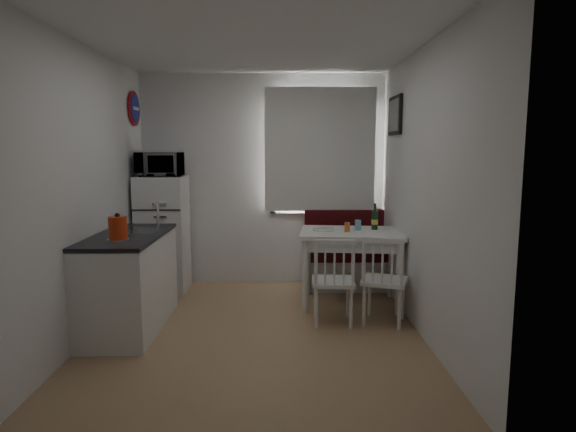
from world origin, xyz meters
name	(u,v)px	position (x,y,z in m)	size (l,w,h in m)	color
floor	(257,333)	(0.00, 0.00, 0.00)	(3.00, 3.50, 0.02)	tan
ceiling	(254,40)	(0.00, 0.00, 2.60)	(3.00, 3.50, 0.02)	white
wall_back	(263,180)	(0.00, 1.75, 1.30)	(3.00, 0.02, 2.60)	white
wall_front	(237,222)	(0.00, -1.75, 1.30)	(3.00, 0.02, 2.60)	white
wall_left	(86,193)	(-1.50, 0.00, 1.30)	(0.02, 3.50, 2.60)	white
wall_right	(424,193)	(1.50, 0.00, 1.30)	(0.02, 3.50, 2.60)	white
window	(320,154)	(0.70, 1.72, 1.62)	(1.22, 0.06, 1.47)	white
curtain	(320,150)	(0.70, 1.65, 1.68)	(1.35, 0.02, 1.50)	white
kitchen_counter	(130,281)	(-1.20, 0.16, 0.46)	(0.62, 1.32, 1.16)	white
wall_sign	(135,109)	(-1.47, 1.45, 2.15)	(0.40, 0.40, 0.03)	navy
picture_frame	(395,115)	(1.48, 1.10, 2.05)	(0.04, 0.52, 0.42)	black
bench	(356,262)	(1.14, 1.51, 0.31)	(1.31, 0.50, 0.94)	white
dining_table	(351,239)	(0.98, 0.83, 0.72)	(1.15, 0.86, 0.81)	white
chair_left	(334,272)	(0.73, 0.17, 0.53)	(0.42, 0.40, 0.46)	white
chair_right	(387,271)	(1.23, 0.17, 0.54)	(0.52, 0.51, 0.47)	white
fridge	(163,234)	(-1.18, 1.40, 0.69)	(0.55, 0.55, 1.37)	white
microwave	(160,164)	(-1.18, 1.35, 1.51)	(0.50, 0.34, 0.28)	white
kettle	(118,228)	(-1.15, -0.24, 1.02)	(0.18, 0.18, 0.24)	red
wine_bottle	(375,216)	(1.25, 0.93, 0.96)	(0.07, 0.07, 0.29)	#133D1B
drinking_glass_orange	(347,227)	(0.93, 0.78, 0.86)	(0.06, 0.06, 0.10)	orange
drinking_glass_blue	(358,225)	(1.06, 0.88, 0.87)	(0.07, 0.07, 0.11)	#7CB0D3
plate	(323,230)	(0.68, 0.85, 0.82)	(0.23, 0.23, 0.02)	white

